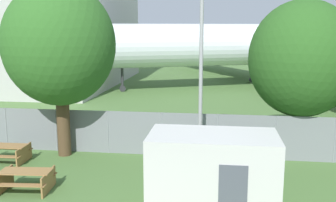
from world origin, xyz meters
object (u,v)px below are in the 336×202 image
airplane (252,45)px  picnic_bench_near_cabin (6,151)px  tree_far_right (59,45)px  picnic_bench_open_grass (26,178)px  portable_cabin (213,173)px  tree_left_of_cabin (302,59)px

airplane → picnic_bench_near_cabin: size_ratio=23.80×
airplane → tree_far_right: bearing=43.5°
airplane → picnic_bench_open_grass: airplane is taller
portable_cabin → tree_left_of_cabin: 7.92m
tree_left_of_cabin → tree_far_right: (-10.71, -1.47, 0.64)m
picnic_bench_near_cabin → picnic_bench_open_grass: same height
tree_far_right → picnic_bench_open_grass: bearing=-86.9°
airplane → picnic_bench_open_grass: 29.39m
portable_cabin → tree_far_right: 9.22m
picnic_bench_open_grass → tree_left_of_cabin: bearing=27.9°
airplane → tree_left_of_cabin: airplane is taller
portable_cabin → tree_far_right: bearing=145.4°
picnic_bench_open_grass → tree_left_of_cabin: (10.49, 5.56, 3.97)m
tree_left_of_cabin → airplane: bearing=91.6°
portable_cabin → tree_far_right: size_ratio=0.52×
airplane → portable_cabin: (-3.15, -28.08, -2.84)m
airplane → tree_far_right: size_ratio=5.76×
tree_far_right → picnic_bench_near_cabin: bearing=-149.5°
portable_cabin → picnic_bench_open_grass: bearing=174.3°
airplane → picnic_bench_open_grass: size_ratio=23.28×
portable_cabin → picnic_bench_open_grass: size_ratio=2.10×
airplane → picnic_bench_near_cabin: 27.76m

